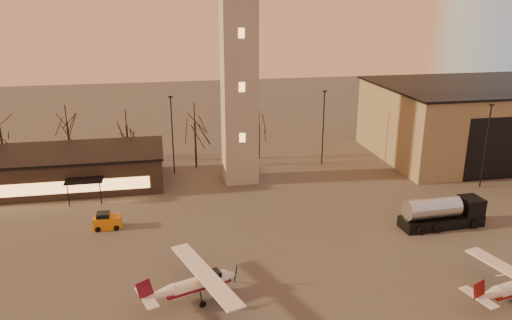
{
  "coord_description": "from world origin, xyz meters",
  "views": [
    {
      "loc": [
        -9.23,
        -28.03,
        21.67
      ],
      "look_at": [
        -1.27,
        13.0,
        8.09
      ],
      "focal_mm": 35.0,
      "sensor_mm": 36.0,
      "label": 1
    }
  ],
  "objects_px": {
    "service_cart": "(107,222)",
    "fuel_truck": "(442,215)",
    "control_tower": "(239,47)",
    "hangar": "(484,120)",
    "cessna_rear": "(201,286)",
    "terminal": "(56,169)"
  },
  "relations": [
    {
      "from": "fuel_truck",
      "to": "hangar",
      "type": "bearing_deg",
      "value": 45.83
    },
    {
      "from": "fuel_truck",
      "to": "terminal",
      "type": "bearing_deg",
      "value": 151.4
    },
    {
      "from": "terminal",
      "to": "service_cart",
      "type": "relative_size",
      "value": 9.65
    },
    {
      "from": "cessna_rear",
      "to": "service_cart",
      "type": "distance_m",
      "value": 16.05
    },
    {
      "from": "control_tower",
      "to": "service_cart",
      "type": "xyz_separation_m",
      "value": [
        -15.12,
        -11.16,
        -15.69
      ]
    },
    {
      "from": "control_tower",
      "to": "cessna_rear",
      "type": "distance_m",
      "value": 30.2
    },
    {
      "from": "hangar",
      "to": "cessna_rear",
      "type": "xyz_separation_m",
      "value": [
        -43.06,
        -29.01,
        -4.17
      ]
    },
    {
      "from": "terminal",
      "to": "cessna_rear",
      "type": "xyz_separation_m",
      "value": [
        14.94,
        -27.02,
        -1.17
      ]
    },
    {
      "from": "cessna_rear",
      "to": "fuel_truck",
      "type": "bearing_deg",
      "value": -0.94
    },
    {
      "from": "hangar",
      "to": "cessna_rear",
      "type": "height_order",
      "value": "hangar"
    },
    {
      "from": "terminal",
      "to": "cessna_rear",
      "type": "bearing_deg",
      "value": -61.07
    },
    {
      "from": "fuel_truck",
      "to": "service_cart",
      "type": "xyz_separation_m",
      "value": [
        -32.59,
        5.92,
        -0.59
      ]
    },
    {
      "from": "fuel_truck",
      "to": "control_tower",
      "type": "bearing_deg",
      "value": 132.83
    },
    {
      "from": "control_tower",
      "to": "fuel_truck",
      "type": "relative_size",
      "value": 3.84
    },
    {
      "from": "control_tower",
      "to": "fuel_truck",
      "type": "distance_m",
      "value": 28.72
    },
    {
      "from": "control_tower",
      "to": "fuel_truck",
      "type": "xyz_separation_m",
      "value": [
        17.47,
        -17.08,
        -15.1
      ]
    },
    {
      "from": "service_cart",
      "to": "fuel_truck",
      "type": "bearing_deg",
      "value": -9.94
    },
    {
      "from": "hangar",
      "to": "control_tower",
      "type": "bearing_deg",
      "value": -173.69
    },
    {
      "from": "control_tower",
      "to": "cessna_rear",
      "type": "relative_size",
      "value": 3.16
    },
    {
      "from": "control_tower",
      "to": "service_cart",
      "type": "distance_m",
      "value": 24.49
    },
    {
      "from": "cessna_rear",
      "to": "service_cart",
      "type": "height_order",
      "value": "cessna_rear"
    },
    {
      "from": "hangar",
      "to": "service_cart",
      "type": "bearing_deg",
      "value": -163.5
    }
  ]
}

